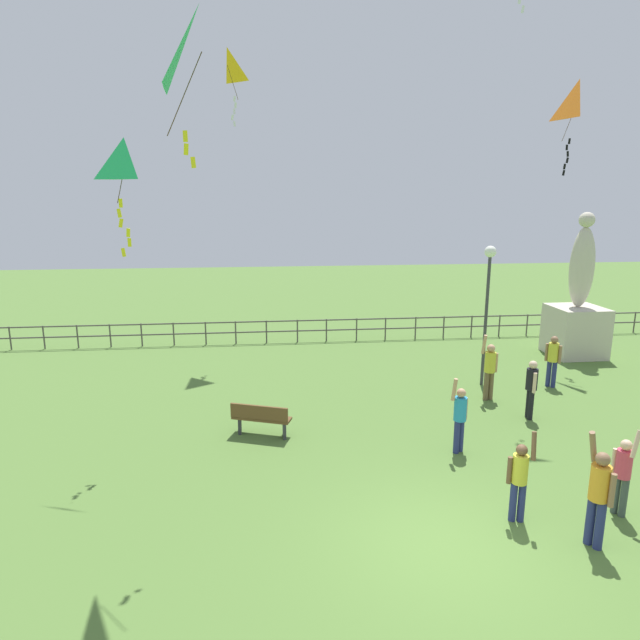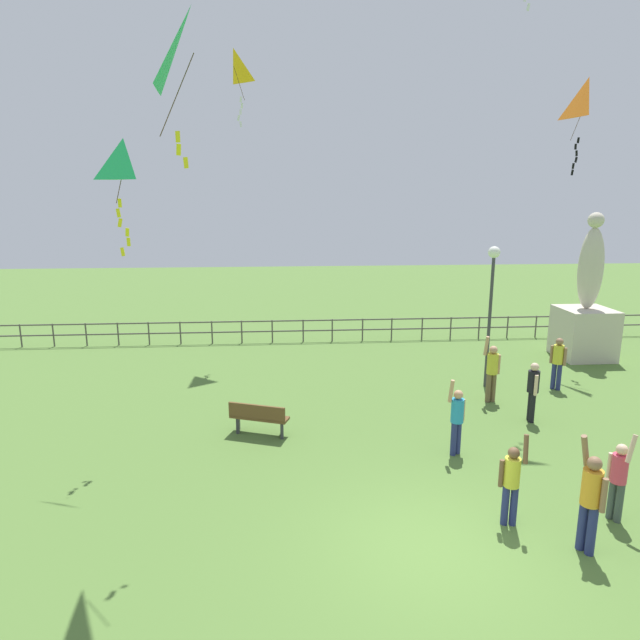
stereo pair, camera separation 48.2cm
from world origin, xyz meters
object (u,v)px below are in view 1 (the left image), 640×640
Objects in this scene: kite_0 at (201,55)px; kite_4 at (577,104)px; statue_monument at (577,314)px; person_5 at (520,476)px; park_bench at (261,418)px; person_7 at (599,492)px; person_0 at (490,367)px; kite_5 at (228,68)px; person_3 at (623,471)px; person_6 at (460,415)px; person_4 at (553,358)px; person_1 at (531,386)px; kite_3 at (125,167)px; lamppost at (488,285)px.

kite_4 reaches higher than kite_0.
statue_monument reaches higher than person_5.
park_bench is 0.59× the size of kite_0.
person_7 reaches higher than person_5.
park_bench is at bearing -153.20° from statue_monument.
kite_5 reaches higher than person_0.
person_7 is (-1.05, -6.95, 0.03)m from person_0.
person_6 is (-2.11, 2.85, 0.04)m from person_3.
kite_0 reaches higher than person_4.
person_1 is 5.26m from person_5.
kite_0 reaches higher than kite_3.
kite_3 is at bearing -103.20° from kite_5.
kite_3 reaches higher than park_bench.
kite_3 is (-9.98, -3.02, 3.32)m from lamppost.
person_5 is 0.68× the size of kite_5.
person_1 is at bearing 73.78° from person_7.
person_7 is 17.80m from kite_5.
kite_5 is (-5.57, 9.86, 9.52)m from person_6.
kite_4 reaches higher than person_5.
park_bench is 7.31m from person_1.
person_6 is at bearing -130.56° from kite_4.
kite_5 is at bearing 96.28° from park_bench.
statue_monument is at bearing -36.21° from kite_4.
park_bench is 13.12m from kite_5.
kite_5 reaches higher than kite_4.
person_5 is at bearing -108.41° from person_0.
person_1 is 0.50× the size of kite_4.
lamppost is at bearing 87.27° from person_3.
person_4 is 9.26m from kite_4.
person_5 reaches higher than person_3.
lamppost reaches higher than person_7.
kite_3 is (-2.88, 0.13, 6.10)m from park_bench.
kite_4 reaches higher than person_7.
park_bench is at bearing -156.12° from lamppost.
person_7 is at bearing -41.98° from park_bench.
person_6 is 13.21m from kite_4.
kite_0 reaches higher than person_6.
kite_0 reaches higher than lamppost.
person_1 is at bearing 33.51° from person_6.
person_7 is at bearing -140.73° from person_3.
park_bench is 8.00m from person_3.
kite_3 reaches higher than person_1.
park_bench is 0.75× the size of person_7.
park_bench is at bearing -163.64° from person_4.
person_1 is 0.62× the size of kite_5.
kite_3 reaches higher than person_3.
kite_5 is at bearing 76.80° from kite_3.
person_1 is 0.63× the size of kite_3.
statue_monument is 3.02× the size of person_3.
park_bench is at bearing -2.55° from kite_3.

